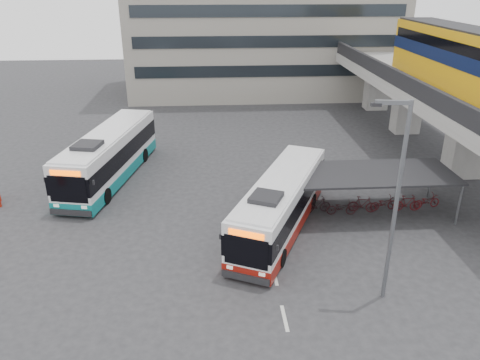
{
  "coord_description": "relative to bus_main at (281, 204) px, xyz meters",
  "views": [
    {
      "loc": [
        -0.33,
        -21.05,
        12.81
      ],
      "look_at": [
        1.32,
        3.63,
        2.0
      ],
      "focal_mm": 35.0,
      "sensor_mm": 36.0,
      "label": 1
    }
  ],
  "objects": [
    {
      "name": "lamp_post",
      "position": [
        3.48,
        -6.22,
        3.46
      ],
      "size": [
        1.53,
        0.37,
        8.71
      ],
      "rotation": [
        0.0,
        0.0,
        -0.13
      ],
      "color": "#595B60",
      "rests_on": "ground"
    },
    {
      "name": "ground",
      "position": [
        -3.39,
        -1.38,
        -1.51
      ],
      "size": [
        120.0,
        120.0,
        0.0
      ],
      "primitive_type": "plane",
      "color": "#28282B",
      "rests_on": "ground"
    },
    {
      "name": "pedestrian",
      "position": [
        -10.68,
        3.45,
        -0.55
      ],
      "size": [
        0.64,
        0.8,
        1.91
      ],
      "primitive_type": "imported",
      "rotation": [
        0.0,
        0.0,
        1.28
      ],
      "color": "black",
      "rests_on": "ground"
    },
    {
      "name": "viaduct",
      "position": [
        13.61,
        9.15,
        4.72
      ],
      "size": [
        8.0,
        32.0,
        9.68
      ],
      "color": "gray",
      "rests_on": "ground"
    },
    {
      "name": "road_markings",
      "position": [
        -0.89,
        -4.38,
        -1.5
      ],
      "size": [
        0.15,
        7.6,
        0.01
      ],
      "color": "beige",
      "rests_on": "ground"
    },
    {
      "name": "bus_main",
      "position": [
        0.0,
        0.0,
        0.0
      ],
      "size": [
        6.76,
        10.98,
        3.25
      ],
      "rotation": [
        0.0,
        0.0,
        -0.43
      ],
      "color": "white",
      "rests_on": "ground"
    },
    {
      "name": "bike_shelter",
      "position": [
        5.11,
        1.62,
        -0.15
      ],
      "size": [
        10.0,
        4.0,
        2.54
      ],
      "color": "#595B60",
      "rests_on": "ground"
    },
    {
      "name": "bus_teal",
      "position": [
        -10.57,
        7.77,
        0.14
      ],
      "size": [
        4.96,
        12.28,
        3.55
      ],
      "rotation": [
        0.0,
        0.0,
        -0.2
      ],
      "color": "white",
      "rests_on": "ground"
    }
  ]
}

